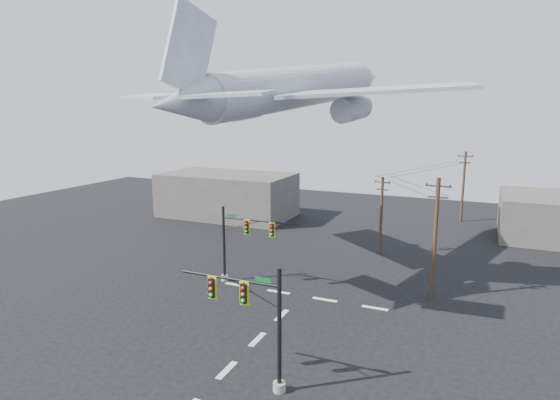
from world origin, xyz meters
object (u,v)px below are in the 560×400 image
at_px(utility_pole_a, 435,237).
at_px(airliner, 297,89).
at_px(utility_pole_b, 381,215).
at_px(utility_pole_c, 463,185).
at_px(signal_mast_far, 239,243).
at_px(signal_mast_near, 257,323).

bearing_deg(utility_pole_a, airliner, 178.28).
bearing_deg(utility_pole_b, utility_pole_c, 82.23).
bearing_deg(utility_pole_b, airliner, -115.27).
relative_size(utility_pole_a, utility_pole_b, 1.19).
distance_m(signal_mast_far, utility_pole_a, 15.94).
bearing_deg(signal_mast_far, utility_pole_b, 53.99).
xyz_separation_m(signal_mast_far, utility_pole_c, (16.38, 32.03, 1.30)).
distance_m(signal_mast_far, airliner, 14.23).
bearing_deg(utility_pole_b, signal_mast_far, -113.70).
bearing_deg(signal_mast_near, airliner, 105.34).
height_order(signal_mast_far, utility_pole_c, utility_pole_c).
distance_m(signal_mast_far, utility_pole_b, 16.03).
relative_size(utility_pole_a, airliner, 0.30).
bearing_deg(signal_mast_near, utility_pole_a, 65.86).
height_order(signal_mast_near, utility_pole_a, utility_pole_a).
height_order(signal_mast_far, utility_pole_b, utility_pole_b).
height_order(utility_pole_a, utility_pole_b, utility_pole_a).
xyz_separation_m(utility_pole_a, utility_pole_b, (-6.13, 9.72, -0.82)).
bearing_deg(utility_pole_b, signal_mast_near, -80.38).
distance_m(signal_mast_near, airliner, 22.77).
height_order(utility_pole_a, utility_pole_c, utility_pole_a).
distance_m(signal_mast_near, utility_pole_c, 45.95).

